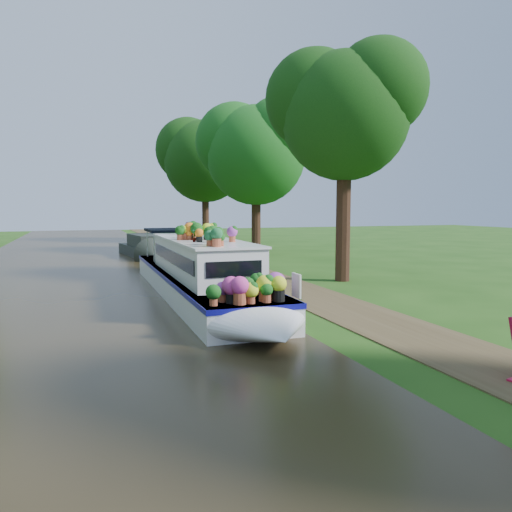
{
  "coord_description": "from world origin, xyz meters",
  "views": [
    {
      "loc": [
        -5.71,
        -13.91,
        2.86
      ],
      "look_at": [
        -0.47,
        0.94,
        1.3
      ],
      "focal_mm": 35.0,
      "sensor_mm": 36.0,
      "label": 1
    }
  ],
  "objects_px": {
    "second_boat": "(146,248)",
    "pedestrian_dark": "(194,236)",
    "plant_boat": "(201,272)",
    "pedestrian_pink": "(188,236)"
  },
  "relations": [
    {
      "from": "second_boat",
      "to": "pedestrian_dark",
      "type": "bearing_deg",
      "value": 47.76
    },
    {
      "from": "plant_boat",
      "to": "pedestrian_dark",
      "type": "bearing_deg",
      "value": 78.21
    },
    {
      "from": "plant_boat",
      "to": "second_boat",
      "type": "distance_m",
      "value": 14.01
    },
    {
      "from": "second_boat",
      "to": "pedestrian_pink",
      "type": "bearing_deg",
      "value": 38.78
    },
    {
      "from": "plant_boat",
      "to": "second_boat",
      "type": "height_order",
      "value": "plant_boat"
    },
    {
      "from": "plant_boat",
      "to": "pedestrian_dark",
      "type": "relative_size",
      "value": 8.57
    },
    {
      "from": "second_boat",
      "to": "pedestrian_dark",
      "type": "relative_size",
      "value": 4.27
    },
    {
      "from": "pedestrian_pink",
      "to": "pedestrian_dark",
      "type": "relative_size",
      "value": 1.17
    },
    {
      "from": "plant_boat",
      "to": "pedestrian_pink",
      "type": "xyz_separation_m",
      "value": [
        3.17,
        17.25,
        0.1
      ]
    },
    {
      "from": "pedestrian_dark",
      "to": "pedestrian_pink",
      "type": "bearing_deg",
      "value": -126.88
    }
  ]
}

